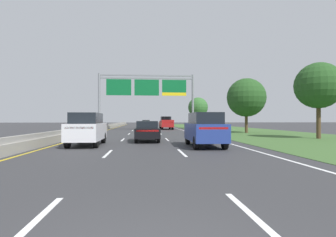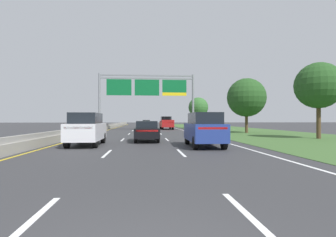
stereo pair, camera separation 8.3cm
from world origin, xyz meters
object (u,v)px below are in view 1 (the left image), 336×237
at_px(car_black_centre_lane_sedan, 147,131).
at_px(overhead_sign_gantry, 147,90).
at_px(car_white_left_lane_suv, 87,129).
at_px(roadside_tree_mid, 246,98).
at_px(car_gold_centre_lane_sedan, 146,123).
at_px(car_blue_right_lane_suv, 205,129).
at_px(pickup_truck_red, 166,123).
at_px(roadside_tree_far, 198,107).
at_px(roadside_tree_near, 318,86).

bearing_deg(car_black_centre_lane_sedan, overhead_sign_gantry, -1.12).
distance_m(car_white_left_lane_suv, roadside_tree_mid, 22.21).
height_order(car_gold_centre_lane_sedan, roadside_tree_mid, roadside_tree_mid).
bearing_deg(car_blue_right_lane_suv, roadside_tree_mid, -28.42).
xyz_separation_m(pickup_truck_red, car_gold_centre_lane_sedan, (-3.41, 12.76, -0.26)).
xyz_separation_m(pickup_truck_red, car_blue_right_lane_suv, (0.03, -29.19, 0.02)).
height_order(car_white_left_lane_suv, car_gold_centre_lane_sedan, car_white_left_lane_suv).
distance_m(car_gold_centre_lane_sedan, roadside_tree_far, 14.01).
distance_m(pickup_truck_red, car_white_left_lane_suv, 28.78).
distance_m(car_blue_right_lane_suv, roadside_tree_near, 13.28).
height_order(overhead_sign_gantry, car_white_left_lane_suv, overhead_sign_gantry).
bearing_deg(overhead_sign_gantry, car_gold_centre_lane_sedan, 90.21).
xyz_separation_m(overhead_sign_gantry, roadside_tree_mid, (12.34, -9.67, -1.89)).
relative_size(car_gold_centre_lane_sedan, roadside_tree_mid, 0.65).
distance_m(car_blue_right_lane_suv, roadside_tree_far, 32.90).
bearing_deg(car_black_centre_lane_sedan, roadside_tree_mid, -47.62).
bearing_deg(roadside_tree_far, car_blue_right_lane_suv, -100.75).
distance_m(car_white_left_lane_suv, car_gold_centre_lane_sedan, 40.77).
bearing_deg(car_gold_centre_lane_sedan, roadside_tree_mid, -155.97).
height_order(overhead_sign_gantry, pickup_truck_red, overhead_sign_gantry).
height_order(car_blue_right_lane_suv, roadside_tree_near, roadside_tree_near).
distance_m(roadside_tree_near, roadside_tree_mid, 10.55).
bearing_deg(car_black_centre_lane_sedan, roadside_tree_far, -19.79).
height_order(overhead_sign_gantry, car_black_centre_lane_sedan, overhead_sign_gantry).
bearing_deg(roadside_tree_near, roadside_tree_far, 101.38).
height_order(car_black_centre_lane_sedan, roadside_tree_far, roadside_tree_far).
height_order(overhead_sign_gantry, car_blue_right_lane_suv, overhead_sign_gantry).
relative_size(overhead_sign_gantry, roadside_tree_far, 2.61).
distance_m(car_gold_centre_lane_sedan, car_black_centre_lane_sedan, 37.65).
relative_size(roadside_tree_near, roadside_tree_far, 1.16).
bearing_deg(car_blue_right_lane_suv, car_black_centre_lane_sedan, 40.35).
bearing_deg(roadside_tree_near, car_black_centre_lane_sedan, -174.56).
height_order(car_white_left_lane_suv, car_black_centre_lane_sedan, car_white_left_lane_suv).
xyz_separation_m(roadside_tree_mid, roadside_tree_far, (-2.84, 16.21, -0.50)).
relative_size(car_blue_right_lane_suv, roadside_tree_far, 0.82).
xyz_separation_m(roadside_tree_near, roadside_tree_far, (-5.33, 26.47, -0.72)).
xyz_separation_m(car_blue_right_lane_suv, car_gold_centre_lane_sedan, (-3.44, 41.95, -0.28)).
bearing_deg(roadside_tree_mid, car_black_centre_lane_sedan, -136.95).
xyz_separation_m(car_gold_centre_lane_sedan, roadside_tree_near, (14.89, -36.22, 3.83)).
bearing_deg(pickup_truck_red, roadside_tree_near, -155.22).
bearing_deg(car_gold_centre_lane_sedan, roadside_tree_far, -137.08).
height_order(car_blue_right_lane_suv, roadside_tree_far, roadside_tree_far).
bearing_deg(car_blue_right_lane_suv, overhead_sign_gantry, 8.36).
distance_m(pickup_truck_red, car_blue_right_lane_suv, 29.19).
xyz_separation_m(car_white_left_lane_suv, roadside_tree_near, (18.89, 4.35, 3.55)).
relative_size(car_gold_centre_lane_sedan, roadside_tree_near, 0.67).
relative_size(pickup_truck_red, roadside_tree_near, 0.82).
relative_size(overhead_sign_gantry, car_blue_right_lane_suv, 3.19).
bearing_deg(roadside_tree_near, roadside_tree_mid, 103.62).
bearing_deg(pickup_truck_red, roadside_tree_far, -65.21).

